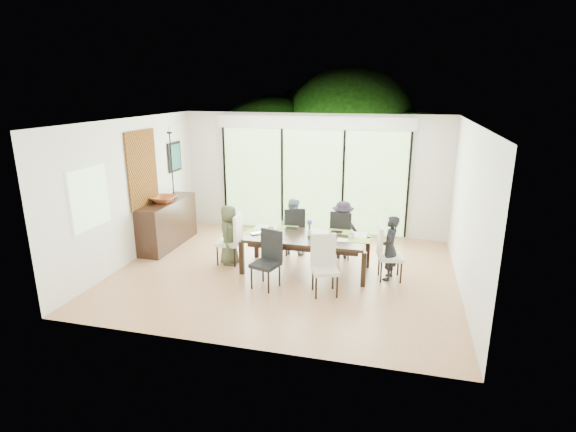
% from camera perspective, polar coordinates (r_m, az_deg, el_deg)
% --- Properties ---
extents(floor, '(6.00, 5.00, 0.01)m').
position_cam_1_polar(floor, '(8.22, -0.43, -7.22)').
color(floor, '#965C3C').
rests_on(floor, ground).
extents(ceiling, '(6.00, 5.00, 0.01)m').
position_cam_1_polar(ceiling, '(7.56, -0.48, 11.99)').
color(ceiling, white).
rests_on(ceiling, wall_back).
extents(wall_back, '(6.00, 0.02, 2.70)m').
position_cam_1_polar(wall_back, '(10.17, 3.15, 5.32)').
color(wall_back, silver).
rests_on(wall_back, floor).
extents(wall_front, '(6.00, 0.02, 2.70)m').
position_cam_1_polar(wall_front, '(5.49, -7.13, -4.23)').
color(wall_front, silver).
rests_on(wall_front, floor).
extents(wall_left, '(0.02, 5.00, 2.70)m').
position_cam_1_polar(wall_left, '(9.01, -19.34, 3.02)').
color(wall_left, silver).
rests_on(wall_left, floor).
extents(wall_right, '(0.02, 5.00, 2.70)m').
position_cam_1_polar(wall_right, '(7.62, 22.02, 0.48)').
color(wall_right, white).
rests_on(wall_right, floor).
extents(glass_doors, '(4.20, 0.02, 2.30)m').
position_cam_1_polar(glass_doors, '(10.16, 3.09, 4.45)').
color(glass_doors, '#598C3F').
rests_on(glass_doors, wall_back).
extents(blinds_header, '(4.40, 0.06, 0.28)m').
position_cam_1_polar(blinds_header, '(9.97, 3.20, 11.78)').
color(blinds_header, white).
rests_on(blinds_header, wall_back).
extents(mullion_a, '(0.05, 0.04, 2.30)m').
position_cam_1_polar(mullion_a, '(10.75, -8.00, 4.96)').
color(mullion_a, black).
rests_on(mullion_a, wall_back).
extents(mullion_b, '(0.05, 0.04, 2.30)m').
position_cam_1_polar(mullion_b, '(10.31, -0.75, 4.64)').
color(mullion_b, black).
rests_on(mullion_b, wall_back).
extents(mullion_c, '(0.05, 0.04, 2.30)m').
position_cam_1_polar(mullion_c, '(10.04, 7.01, 4.22)').
color(mullion_c, black).
rests_on(mullion_c, wall_back).
extents(mullion_d, '(0.05, 0.04, 2.30)m').
position_cam_1_polar(mullion_d, '(9.97, 15.03, 3.70)').
color(mullion_d, black).
rests_on(mullion_d, wall_back).
extents(side_window, '(0.02, 0.90, 1.00)m').
position_cam_1_polar(side_window, '(8.01, -23.85, 2.10)').
color(side_window, '#8CAD7F').
rests_on(side_window, wall_left).
extents(deck, '(6.00, 1.80, 0.10)m').
position_cam_1_polar(deck, '(11.36, 3.92, -0.82)').
color(deck, brown).
rests_on(deck, ground).
extents(rail_top, '(6.00, 0.08, 0.06)m').
position_cam_1_polar(rail_top, '(11.96, 4.67, 3.01)').
color(rail_top, brown).
rests_on(rail_top, deck).
extents(foliage_left, '(3.20, 3.20, 3.20)m').
position_cam_1_polar(foliage_left, '(13.16, -2.31, 8.19)').
color(foliage_left, '#14380F').
rests_on(foliage_left, ground).
extents(foliage_mid, '(4.00, 4.00, 4.00)m').
position_cam_1_polar(foliage_mid, '(13.26, 7.71, 9.69)').
color(foliage_mid, '#14380F').
rests_on(foliage_mid, ground).
extents(foliage_right, '(2.80, 2.80, 2.80)m').
position_cam_1_polar(foliage_right, '(12.46, 15.47, 6.34)').
color(foliage_right, '#14380F').
rests_on(foliage_right, ground).
extents(foliage_far, '(3.60, 3.60, 3.60)m').
position_cam_1_polar(foliage_far, '(14.12, 3.94, 9.44)').
color(foliage_far, '#14380F').
rests_on(foliage_far, ground).
extents(table_top, '(2.13, 0.97, 0.05)m').
position_cam_1_polar(table_top, '(8.08, 2.30, -2.75)').
color(table_top, black).
rests_on(table_top, floor).
extents(table_apron, '(1.95, 0.80, 0.09)m').
position_cam_1_polar(table_apron, '(8.11, 2.30, -3.28)').
color(table_apron, black).
rests_on(table_apron, floor).
extents(table_leg_fl, '(0.08, 0.08, 0.61)m').
position_cam_1_polar(table_leg_fl, '(8.09, -5.90, -5.31)').
color(table_leg_fl, black).
rests_on(table_leg_fl, floor).
extents(table_leg_fr, '(0.08, 0.08, 0.61)m').
position_cam_1_polar(table_leg_fr, '(7.66, 9.57, -6.72)').
color(table_leg_fr, black).
rests_on(table_leg_fr, floor).
extents(table_leg_bl, '(0.08, 0.08, 0.61)m').
position_cam_1_polar(table_leg_bl, '(8.85, -4.00, -3.35)').
color(table_leg_bl, black).
rests_on(table_leg_bl, floor).
extents(table_leg_br, '(0.08, 0.08, 0.61)m').
position_cam_1_polar(table_leg_br, '(8.46, 10.09, -4.51)').
color(table_leg_br, black).
rests_on(table_leg_br, floor).
extents(chair_left_end, '(0.43, 0.43, 0.97)m').
position_cam_1_polar(chair_left_end, '(8.55, -7.60, -2.88)').
color(chair_left_end, white).
rests_on(chair_left_end, floor).
extents(chair_right_end, '(0.47, 0.47, 0.97)m').
position_cam_1_polar(chair_right_end, '(7.98, 12.92, -4.56)').
color(chair_right_end, silver).
rests_on(chair_right_end, floor).
extents(chair_far_left, '(0.54, 0.54, 0.97)m').
position_cam_1_polar(chair_far_left, '(9.01, 0.62, -1.74)').
color(chair_far_left, black).
rests_on(chair_far_left, floor).
extents(chair_far_right, '(0.45, 0.45, 0.97)m').
position_cam_1_polar(chair_far_right, '(8.84, 6.94, -2.21)').
color(chair_far_right, black).
rests_on(chair_far_right, floor).
extents(chair_near_left, '(0.51, 0.51, 0.97)m').
position_cam_1_polar(chair_near_left, '(7.46, -2.89, -5.63)').
color(chair_near_left, black).
rests_on(chair_near_left, floor).
extents(chair_near_right, '(0.52, 0.52, 0.97)m').
position_cam_1_polar(chair_near_right, '(7.25, 4.73, -6.34)').
color(chair_near_right, beige).
rests_on(chair_near_right, floor).
extents(person_left_end, '(0.34, 0.53, 1.14)m').
position_cam_1_polar(person_left_end, '(8.51, -7.50, -2.36)').
color(person_left_end, '#485136').
rests_on(person_left_end, floor).
extents(person_right_end, '(0.40, 0.57, 1.14)m').
position_cam_1_polar(person_right_end, '(7.95, 12.81, -3.98)').
color(person_right_end, black).
rests_on(person_right_end, floor).
extents(person_far_left, '(0.58, 0.41, 1.14)m').
position_cam_1_polar(person_far_left, '(8.97, 0.59, -1.26)').
color(person_far_left, '#7C9DB3').
rests_on(person_far_left, floor).
extents(person_far_right, '(0.58, 0.41, 1.14)m').
position_cam_1_polar(person_far_right, '(8.80, 6.94, -1.73)').
color(person_far_right, '#292030').
rests_on(person_far_right, floor).
extents(placemat_left, '(0.39, 0.28, 0.01)m').
position_cam_1_polar(placemat_left, '(8.31, -4.12, -2.03)').
color(placemat_left, '#7BA53B').
rests_on(placemat_left, table_top).
extents(placemat_right, '(0.39, 0.28, 0.01)m').
position_cam_1_polar(placemat_right, '(7.94, 9.03, -3.06)').
color(placemat_right, '#89B440').
rests_on(placemat_right, table_top).
extents(placemat_far_l, '(0.39, 0.28, 0.01)m').
position_cam_1_polar(placemat_far_l, '(8.54, -0.09, -1.48)').
color(placemat_far_l, '#75A53B').
rests_on(placemat_far_l, table_top).
extents(placemat_far_r, '(0.39, 0.28, 0.01)m').
position_cam_1_polar(placemat_far_r, '(8.36, 6.57, -1.98)').
color(placemat_far_r, '#9EB440').
rests_on(placemat_far_r, table_top).
extents(placemat_paper, '(0.39, 0.28, 0.01)m').
position_cam_1_polar(placemat_paper, '(7.92, -2.05, -2.91)').
color(placemat_paper, white).
rests_on(placemat_paper, table_top).
extents(tablet_far_l, '(0.23, 0.16, 0.01)m').
position_cam_1_polar(tablet_far_l, '(8.47, 0.48, -1.58)').
color(tablet_far_l, black).
rests_on(tablet_far_l, table_top).
extents(tablet_far_r, '(0.21, 0.15, 0.01)m').
position_cam_1_polar(tablet_far_r, '(8.32, 6.18, -2.02)').
color(tablet_far_r, black).
rests_on(tablet_far_r, table_top).
extents(papers, '(0.27, 0.19, 0.00)m').
position_cam_1_polar(papers, '(7.92, 7.19, -3.05)').
color(papers, white).
rests_on(papers, table_top).
extents(platter_base, '(0.23, 0.23, 0.02)m').
position_cam_1_polar(platter_base, '(7.92, -2.05, -2.82)').
color(platter_base, white).
rests_on(platter_base, table_top).
extents(platter_snacks, '(0.18, 0.18, 0.01)m').
position_cam_1_polar(platter_snacks, '(7.91, -2.05, -2.71)').
color(platter_snacks, orange).
rests_on(platter_snacks, table_top).
extents(vase, '(0.07, 0.07, 0.11)m').
position_cam_1_polar(vase, '(8.09, 2.73, -2.13)').
color(vase, silver).
rests_on(vase, table_top).
extents(hyacinth_stems, '(0.04, 0.04, 0.14)m').
position_cam_1_polar(hyacinth_stems, '(8.06, 2.74, -1.41)').
color(hyacinth_stems, '#337226').
rests_on(hyacinth_stems, table_top).
extents(hyacinth_blooms, '(0.10, 0.10, 0.10)m').
position_cam_1_polar(hyacinth_blooms, '(8.03, 2.75, -0.81)').
color(hyacinth_blooms, '#5452CE').
rests_on(hyacinth_blooms, table_top).
extents(laptop, '(0.34, 0.34, 0.02)m').
position_cam_1_polar(laptop, '(8.19, -3.67, -2.24)').
color(laptop, silver).
rests_on(laptop, table_top).
extents(cup_a, '(0.15, 0.15, 0.09)m').
position_cam_1_polar(cup_a, '(8.36, -2.18, -1.60)').
color(cup_a, white).
rests_on(cup_a, table_top).
extents(cup_b, '(0.12, 0.12, 0.08)m').
position_cam_1_polar(cup_b, '(7.94, 3.22, -2.60)').
color(cup_b, white).
rests_on(cup_b, table_top).
extents(cup_c, '(0.12, 0.12, 0.09)m').
position_cam_1_polar(cup_c, '(8.04, 8.05, -2.49)').
color(cup_c, white).
rests_on(cup_c, table_top).
extents(book, '(0.20, 0.23, 0.02)m').
position_cam_1_polar(book, '(8.07, 4.12, -2.54)').
color(book, white).
rests_on(book, table_top).
extents(sideboard, '(0.48, 1.72, 0.97)m').
position_cam_1_polar(sideboard, '(9.77, -15.04, -0.90)').
color(sideboard, black).
rests_on(sideboard, floor).
extents(bowl, '(0.51, 0.51, 0.12)m').
position_cam_1_polar(bowl, '(9.54, -15.57, 2.07)').
color(bowl, brown).
rests_on(bowl, sideboard).
extents(candlestick_base, '(0.11, 0.11, 0.04)m').
position_cam_1_polar(candlestick_base, '(9.93, -14.28, 2.46)').
color(candlestick_base, black).
rests_on(candlestick_base, sideboard).
extents(candlestick_shaft, '(0.03, 0.03, 1.35)m').
position_cam_1_polar(candlestick_shaft, '(9.80, -14.56, 6.32)').
color(candlestick_shaft, black).
rests_on(candlestick_shaft, sideboard).
extents(candlestick_pan, '(0.11, 0.11, 0.03)m').
position_cam_1_polar(candlestick_pan, '(9.72, -14.84, 10.19)').
color(candlestick_pan, black).
rests_on(candlestick_pan, sideboard).
extents(candle, '(0.04, 0.04, 0.11)m').
position_cam_1_polar(candle, '(9.71, -14.86, 10.57)').
color(candle, silver).
rests_on(candle, sideboard).
extents(tapestry, '(0.02, 1.00, 1.50)m').
position_cam_1_polar(tapestry, '(9.25, -17.99, 5.68)').
color(tapestry, brown).
rests_on(tapestry, wall_left).
extents(art_frame, '(0.03, 0.55, 0.65)m').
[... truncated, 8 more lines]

